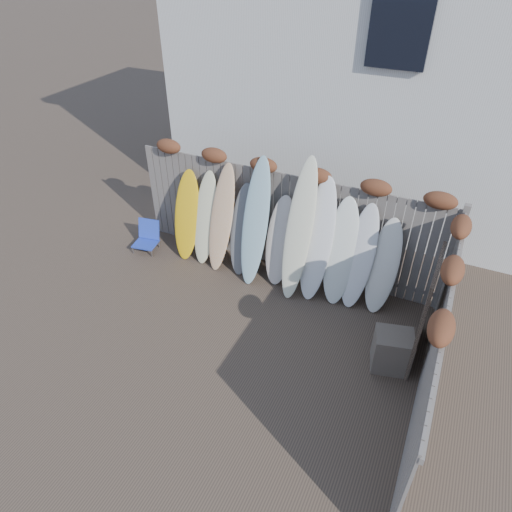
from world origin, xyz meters
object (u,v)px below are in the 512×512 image
at_px(beach_chair, 147,236).
at_px(lattice_panel, 425,312).
at_px(surfboard_0, 187,216).
at_px(wooden_crate, 392,351).

relative_size(beach_chair, lattice_panel, 0.34).
bearing_deg(surfboard_0, wooden_crate, -21.09).
distance_m(beach_chair, surfboard_0, 1.09).
bearing_deg(beach_chair, surfboard_0, 14.89).
height_order(lattice_panel, surfboard_0, lattice_panel).
xyz_separation_m(wooden_crate, surfboard_0, (-4.39, 1.28, 0.56)).
bearing_deg(beach_chair, lattice_panel, -6.45).
bearing_deg(lattice_panel, surfboard_0, 170.54).
bearing_deg(wooden_crate, lattice_panel, 53.97).
relative_size(beach_chair, wooden_crate, 0.94).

